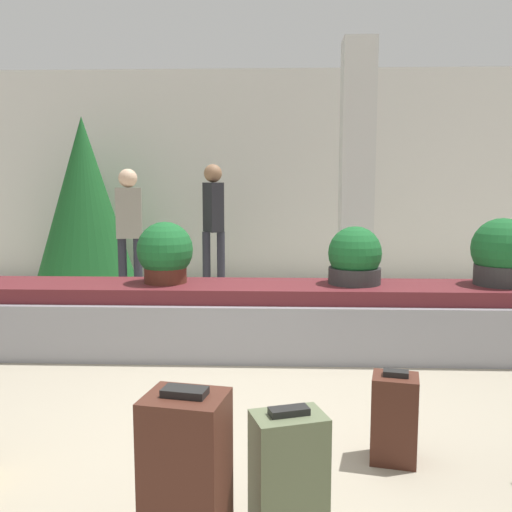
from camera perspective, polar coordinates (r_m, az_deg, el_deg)
The scene contains 13 objects.
ground_plane at distance 3.66m, azimuth -1.03°, elevation -16.97°, with size 18.00×18.00×0.00m, color #9E937F.
back_wall at distance 8.81m, azimuth 0.97°, elevation 7.97°, with size 18.00×0.06×3.20m.
carousel at distance 5.12m, azimuth -0.00°, elevation -6.33°, with size 8.23×0.84×0.61m.
pillar at distance 7.11m, azimuth 10.02°, elevation 8.00°, with size 0.39×0.39×3.20m.
suitcase_2 at distance 3.29m, azimuth 13.67°, elevation -15.46°, with size 0.28×0.26×0.51m.
suitcase_5 at distance 2.57m, azimuth 3.26°, elevation -21.18°, with size 0.35×0.29×0.58m.
suitcase_6 at distance 2.45m, azimuth -6.99°, elevation -21.09°, with size 0.36×0.32×0.71m.
potted_plant_0 at distance 5.15m, azimuth -9.08°, elevation 0.25°, with size 0.50×0.50×0.55m.
potted_plant_1 at distance 5.12m, azimuth 9.85°, elevation -0.21°, with size 0.47×0.47×0.51m.
potted_plant_2 at distance 5.42m, azimuth 23.39°, elevation 0.22°, with size 0.53×0.53×0.59m.
traveler_0 at distance 7.79m, azimuth -4.29°, elevation 4.03°, with size 0.32×0.37×1.75m.
traveler_1 at distance 7.41m, azimuth -12.58°, elevation 3.28°, with size 0.35×0.25×1.68m.
decorated_tree at distance 8.44m, azimuth -16.81°, elevation 5.65°, with size 1.35×1.35×2.42m.
Camera 1 is at (0.19, -3.33, 1.51)m, focal length 40.00 mm.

